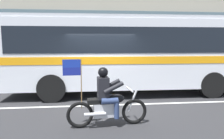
# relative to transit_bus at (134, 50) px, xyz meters

# --- Properties ---
(ground_plane) EXTENTS (60.00, 60.00, 0.00)m
(ground_plane) POSITION_rel_transit_bus_xyz_m (-1.47, -1.19, -1.88)
(ground_plane) COLOR #2B2B2D
(sidewalk_curb) EXTENTS (28.00, 3.80, 0.15)m
(sidewalk_curb) POSITION_rel_transit_bus_xyz_m (-1.47, 3.91, -1.81)
(sidewalk_curb) COLOR #B7B2A8
(sidewalk_curb) RESTS_ON ground_plane
(lane_center_stripe) EXTENTS (26.60, 0.14, 0.01)m
(lane_center_stripe) POSITION_rel_transit_bus_xyz_m (-1.47, -1.79, -1.88)
(lane_center_stripe) COLOR silver
(lane_center_stripe) RESTS_ON ground_plane
(transit_bus) EXTENTS (10.68, 2.69, 3.22)m
(transit_bus) POSITION_rel_transit_bus_xyz_m (0.00, 0.00, 0.00)
(transit_bus) COLOR silver
(transit_bus) RESTS_ON ground_plane
(motorcycle_with_rider) EXTENTS (2.19, 0.64, 1.78)m
(motorcycle_with_rider) POSITION_rel_transit_bus_xyz_m (-1.45, -3.63, -1.22)
(motorcycle_with_rider) COLOR black
(motorcycle_with_rider) RESTS_ON ground_plane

